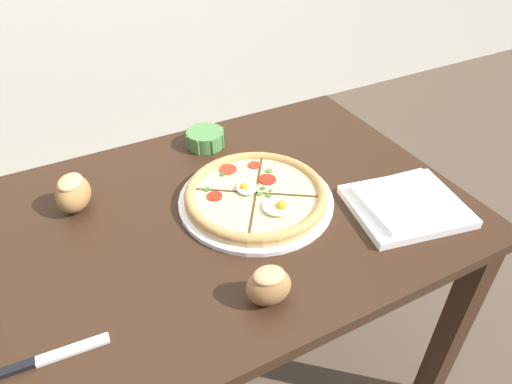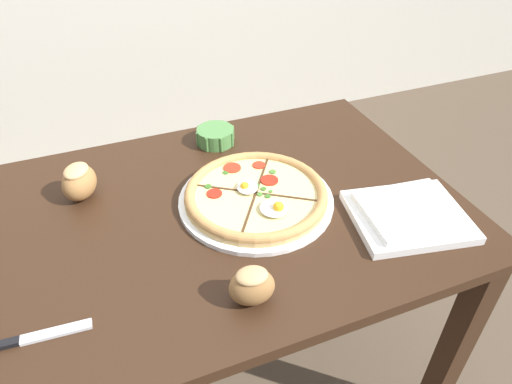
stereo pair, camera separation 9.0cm
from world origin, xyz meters
name	(u,v)px [view 1 (the left image)]	position (x,y,z in m)	size (l,w,h in m)	color
ground_plane	(234,380)	(0.00, 0.00, 0.00)	(12.00, 12.00, 0.00)	brown
dining_table	(226,247)	(0.00, 0.00, 0.63)	(1.13, 0.79, 0.75)	#331E11
pizza	(256,195)	(0.08, -0.01, 0.77)	(0.37, 0.37, 0.05)	white
ramekin_bowl	(205,138)	(0.07, 0.29, 0.78)	(0.11, 0.11, 0.05)	#4C8442
napkin_folded	(406,204)	(0.38, -0.20, 0.77)	(0.29, 0.26, 0.04)	white
bread_piece_near	(73,193)	(-0.31, 0.17, 0.80)	(0.11, 0.12, 0.09)	#A3703D
bread_piece_mid	(269,285)	(-0.03, -0.28, 0.80)	(0.10, 0.08, 0.08)	olive
knife_main	(44,359)	(-0.43, -0.22, 0.76)	(0.21, 0.03, 0.01)	silver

